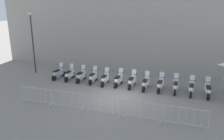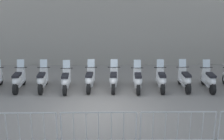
% 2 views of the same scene
% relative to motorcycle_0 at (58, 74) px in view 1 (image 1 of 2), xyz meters
% --- Properties ---
extents(ground_plane, '(120.00, 120.00, 0.00)m').
position_rel_motorcycle_0_xyz_m(ground_plane, '(5.74, -2.21, -0.45)').
color(ground_plane, gray).
extents(motorcycle_0, '(0.56, 1.73, 1.24)m').
position_rel_motorcycle_0_xyz_m(motorcycle_0, '(0.00, 0.00, 0.00)').
color(motorcycle_0, black).
rests_on(motorcycle_0, ground).
extents(motorcycle_1, '(0.56, 1.73, 1.24)m').
position_rel_motorcycle_0_xyz_m(motorcycle_1, '(1.05, 0.00, 0.00)').
color(motorcycle_1, black).
rests_on(motorcycle_1, ground).
extents(motorcycle_2, '(0.56, 1.72, 1.24)m').
position_rel_motorcycle_0_xyz_m(motorcycle_2, '(2.09, -0.00, 0.00)').
color(motorcycle_2, black).
rests_on(motorcycle_2, ground).
extents(motorcycle_3, '(0.56, 1.72, 1.24)m').
position_rel_motorcycle_0_xyz_m(motorcycle_3, '(3.13, -0.02, 0.00)').
color(motorcycle_3, black).
rests_on(motorcycle_3, ground).
extents(motorcycle_4, '(0.56, 1.72, 1.24)m').
position_rel_motorcycle_0_xyz_m(motorcycle_4, '(4.18, -0.14, 0.00)').
color(motorcycle_4, black).
rests_on(motorcycle_4, ground).
extents(motorcycle_5, '(0.56, 1.73, 1.24)m').
position_rel_motorcycle_0_xyz_m(motorcycle_5, '(5.21, -0.00, 0.00)').
color(motorcycle_5, black).
rests_on(motorcycle_5, ground).
extents(motorcycle_6, '(0.56, 1.72, 1.24)m').
position_rel_motorcycle_0_xyz_m(motorcycle_6, '(6.25, -0.03, 0.00)').
color(motorcycle_6, black).
rests_on(motorcycle_6, ground).
extents(motorcycle_7, '(0.56, 1.72, 1.24)m').
position_rel_motorcycle_0_xyz_m(motorcycle_7, '(7.30, -0.14, 0.00)').
color(motorcycle_7, black).
rests_on(motorcycle_7, ground).
extents(motorcycle_8, '(0.56, 1.72, 1.24)m').
position_rel_motorcycle_0_xyz_m(motorcycle_8, '(8.34, -0.08, 0.00)').
color(motorcycle_8, black).
rests_on(motorcycle_8, ground).
extents(motorcycle_9, '(0.56, 1.72, 1.24)m').
position_rel_motorcycle_0_xyz_m(motorcycle_9, '(9.39, -0.04, 0.00)').
color(motorcycle_9, black).
rests_on(motorcycle_9, ground).
extents(motorcycle_10, '(0.56, 1.72, 1.24)m').
position_rel_motorcycle_0_xyz_m(motorcycle_10, '(10.42, -0.12, 0.00)').
color(motorcycle_10, black).
rests_on(motorcycle_10, ground).
extents(motorcycle_11, '(0.56, 1.72, 1.24)m').
position_rel_motorcycle_0_xyz_m(motorcycle_11, '(11.47, -0.14, 0.00)').
color(motorcycle_11, black).
rests_on(motorcycle_11, ground).
extents(barrier_segment_0, '(2.13, 0.44, 1.07)m').
position_rel_motorcycle_0_xyz_m(barrier_segment_0, '(1.32, -4.66, 0.07)').
color(barrier_segment_0, '#B2B5B7').
rests_on(barrier_segment_0, ground).
extents(barrier_segment_1, '(2.13, 0.44, 1.07)m').
position_rel_motorcycle_0_xyz_m(barrier_segment_1, '(3.53, -4.66, 0.07)').
color(barrier_segment_1, '#B2B5B7').
rests_on(barrier_segment_1, ground).
extents(barrier_segment_2, '(2.13, 0.44, 1.07)m').
position_rel_motorcycle_0_xyz_m(barrier_segment_2, '(5.74, -4.66, 0.07)').
color(barrier_segment_2, '#B2B5B7').
rests_on(barrier_segment_2, ground).
extents(barrier_segment_3, '(2.13, 0.44, 1.07)m').
position_rel_motorcycle_0_xyz_m(barrier_segment_3, '(7.95, -4.66, 0.07)').
color(barrier_segment_3, '#B2B5B7').
rests_on(barrier_segment_3, ground).
extents(barrier_segment_4, '(2.13, 0.44, 1.07)m').
position_rel_motorcycle_0_xyz_m(barrier_segment_4, '(10.17, -4.65, 0.07)').
color(barrier_segment_4, '#B2B5B7').
rests_on(barrier_segment_4, ground).
extents(street_lamp, '(0.36, 0.36, 5.25)m').
position_rel_motorcycle_0_xyz_m(street_lamp, '(-2.89, 0.94, 2.76)').
color(street_lamp, '#2D332D').
rests_on(street_lamp, ground).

